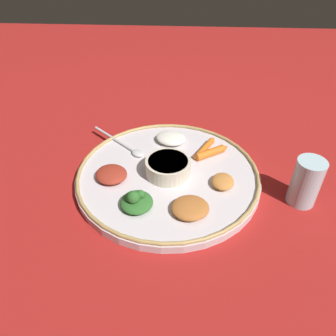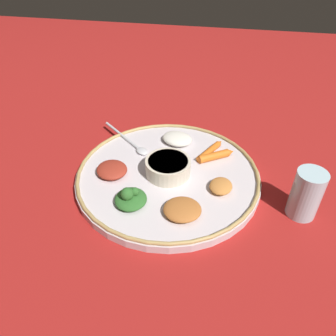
# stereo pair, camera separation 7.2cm
# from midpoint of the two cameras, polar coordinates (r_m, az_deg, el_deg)

# --- Properties ---
(ground_plane) EXTENTS (2.40, 2.40, 0.00)m
(ground_plane) POSITION_cam_midpoint_polar(r_m,az_deg,el_deg) (0.74, -2.78, -2.10)
(ground_plane) COLOR maroon
(platter) EXTENTS (0.41, 0.41, 0.02)m
(platter) POSITION_cam_midpoint_polar(r_m,az_deg,el_deg) (0.73, -2.80, -1.57)
(platter) COLOR silver
(platter) RESTS_ON ground_plane
(platter_rim) EXTENTS (0.40, 0.40, 0.01)m
(platter_rim) POSITION_cam_midpoint_polar(r_m,az_deg,el_deg) (0.72, -2.83, -0.86)
(platter_rim) COLOR tan
(platter_rim) RESTS_ON platter
(center_bowl) EXTENTS (0.10, 0.10, 0.04)m
(center_bowl) POSITION_cam_midpoint_polar(r_m,az_deg,el_deg) (0.71, -2.87, 0.16)
(center_bowl) COLOR beige
(center_bowl) RESTS_ON platter
(spoon) EXTENTS (0.13, 0.15, 0.01)m
(spoon) POSITION_cam_midpoint_polar(r_m,az_deg,el_deg) (0.81, -9.94, 3.76)
(spoon) COLOR silver
(spoon) RESTS_ON platter
(greens_pile) EXTENTS (0.08, 0.08, 0.04)m
(greens_pile) POSITION_cam_midpoint_polar(r_m,az_deg,el_deg) (0.65, -8.73, -5.81)
(greens_pile) COLOR #2D6628
(greens_pile) RESTS_ON platter
(carrot_near_spoon) EXTENTS (0.06, 0.09, 0.02)m
(carrot_near_spoon) POSITION_cam_midpoint_polar(r_m,az_deg,el_deg) (0.77, 5.10, 2.69)
(carrot_near_spoon) COLOR orange
(carrot_near_spoon) RESTS_ON platter
(carrot_outer) EXTENTS (0.09, 0.06, 0.02)m
(carrot_outer) POSITION_cam_midpoint_polar(r_m,az_deg,el_deg) (0.79, 3.96, 3.48)
(carrot_outer) COLOR orange
(carrot_outer) RESTS_ON platter
(mound_squash) EXTENTS (0.06, 0.05, 0.02)m
(mound_squash) POSITION_cam_midpoint_polar(r_m,az_deg,el_deg) (0.69, 6.62, -2.47)
(mound_squash) COLOR #C67A38
(mound_squash) RESTS_ON platter
(mound_chickpea) EXTENTS (0.08, 0.08, 0.02)m
(mound_chickpea) POSITION_cam_midpoint_polar(r_m,az_deg,el_deg) (0.63, 0.62, -7.07)
(mound_chickpea) COLOR #B2662D
(mound_chickpea) RESTS_ON platter
(mound_beet) EXTENTS (0.10, 0.10, 0.02)m
(mound_beet) POSITION_cam_midpoint_polar(r_m,az_deg,el_deg) (0.72, -12.64, -1.19)
(mound_beet) COLOR maroon
(mound_beet) RESTS_ON platter
(mound_rice_white) EXTENTS (0.08, 0.09, 0.02)m
(mound_rice_white) POSITION_cam_midpoint_polar(r_m,az_deg,el_deg) (0.82, -1.66, 5.11)
(mound_rice_white) COLOR silver
(mound_rice_white) RESTS_ON platter
(drinking_glass) EXTENTS (0.06, 0.06, 0.10)m
(drinking_glass) POSITION_cam_midpoint_polar(r_m,az_deg,el_deg) (0.70, 20.08, -2.88)
(drinking_glass) COLOR silver
(drinking_glass) RESTS_ON ground_plane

